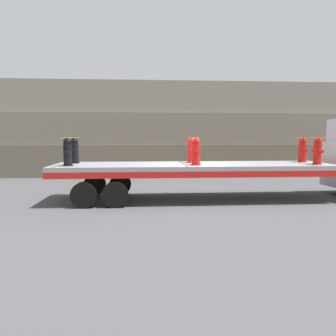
% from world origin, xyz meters
% --- Properties ---
extents(ground_plane, '(120.00, 120.00, 0.00)m').
position_xyz_m(ground_plane, '(0.00, 0.00, 0.00)').
color(ground_plane, '#474749').
extents(rock_cliff, '(60.00, 3.30, 5.28)m').
position_xyz_m(rock_cliff, '(0.00, 8.26, 2.64)').
color(rock_cliff, '#665B4C').
rests_on(rock_cliff, ground_plane).
extents(flatbed_trailer, '(9.54, 2.53, 1.26)m').
position_xyz_m(flatbed_trailer, '(-0.55, 0.00, 1.04)').
color(flatbed_trailer, gray).
rests_on(flatbed_trailer, ground_plane).
extents(fire_hydrant_black_near_0, '(0.33, 0.58, 0.90)m').
position_xyz_m(fire_hydrant_black_near_0, '(-4.17, -0.53, 1.70)').
color(fire_hydrant_black_near_0, black).
rests_on(fire_hydrant_black_near_0, flatbed_trailer).
extents(fire_hydrant_black_far_0, '(0.33, 0.58, 0.90)m').
position_xyz_m(fire_hydrant_black_far_0, '(-4.17, 0.53, 1.70)').
color(fire_hydrant_black_far_0, black).
rests_on(fire_hydrant_black_far_0, flatbed_trailer).
extents(fire_hydrant_red_near_1, '(0.33, 0.58, 0.90)m').
position_xyz_m(fire_hydrant_red_near_1, '(0.00, -0.53, 1.70)').
color(fire_hydrant_red_near_1, red).
rests_on(fire_hydrant_red_near_1, flatbed_trailer).
extents(fire_hydrant_red_far_1, '(0.33, 0.58, 0.90)m').
position_xyz_m(fire_hydrant_red_far_1, '(0.00, 0.53, 1.70)').
color(fire_hydrant_red_far_1, red).
rests_on(fire_hydrant_red_far_1, flatbed_trailer).
extents(fire_hydrant_red_near_2, '(0.33, 0.58, 0.90)m').
position_xyz_m(fire_hydrant_red_near_2, '(4.17, -0.53, 1.70)').
color(fire_hydrant_red_near_2, red).
rests_on(fire_hydrant_red_near_2, flatbed_trailer).
extents(fire_hydrant_red_far_2, '(0.33, 0.58, 0.90)m').
position_xyz_m(fire_hydrant_red_far_2, '(4.17, 0.53, 1.70)').
color(fire_hydrant_red_far_2, red).
rests_on(fire_hydrant_red_far_2, flatbed_trailer).
extents(cargo_strap_rear, '(0.05, 2.62, 0.01)m').
position_xyz_m(cargo_strap_rear, '(-4.17, 0.00, 2.17)').
color(cargo_strap_rear, yellow).
rests_on(cargo_strap_rear, fire_hydrant_black_near_0).
extents(cargo_strap_middle, '(0.05, 2.62, 0.01)m').
position_xyz_m(cargo_strap_middle, '(0.00, 0.00, 2.17)').
color(cargo_strap_middle, yellow).
rests_on(cargo_strap_middle, fire_hydrant_red_near_1).
extents(cargo_strap_front, '(0.05, 2.62, 0.01)m').
position_xyz_m(cargo_strap_front, '(4.17, 0.00, 2.17)').
color(cargo_strap_front, yellow).
rests_on(cargo_strap_front, fire_hydrant_red_near_2).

